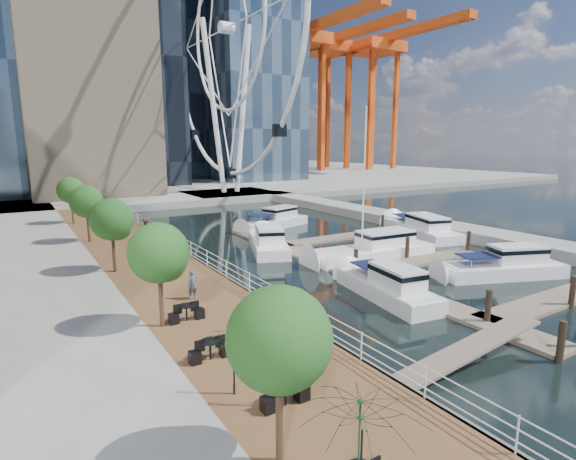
# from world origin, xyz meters

# --- Properties ---
(ground) EXTENTS (520.00, 520.00, 0.00)m
(ground) POSITION_xyz_m (0.00, 0.00, 0.00)
(ground) COLOR black
(ground) RESTS_ON ground
(boardwalk) EXTENTS (6.00, 60.00, 1.00)m
(boardwalk) POSITION_xyz_m (-9.00, 15.00, 0.50)
(boardwalk) COLOR brown
(boardwalk) RESTS_ON ground
(seawall) EXTENTS (0.25, 60.00, 1.00)m
(seawall) POSITION_xyz_m (-6.00, 15.00, 0.50)
(seawall) COLOR #595954
(seawall) RESTS_ON ground
(land_far) EXTENTS (200.00, 114.00, 1.00)m
(land_far) POSITION_xyz_m (0.00, 102.00, 0.50)
(land_far) COLOR gray
(land_far) RESTS_ON ground
(breakwater) EXTENTS (4.00, 60.00, 1.00)m
(breakwater) POSITION_xyz_m (20.00, 20.00, 0.50)
(breakwater) COLOR gray
(breakwater) RESTS_ON ground
(pier) EXTENTS (14.00, 12.00, 1.00)m
(pier) POSITION_xyz_m (14.00, 52.00, 0.50)
(pier) COLOR gray
(pier) RESTS_ON ground
(railing) EXTENTS (0.10, 60.00, 1.05)m
(railing) POSITION_xyz_m (-6.10, 15.00, 1.52)
(railing) COLOR white
(railing) RESTS_ON boardwalk
(floating_docks) EXTENTS (16.00, 34.00, 2.60)m
(floating_docks) POSITION_xyz_m (7.97, 9.98, 0.49)
(floating_docks) COLOR #6D6051
(floating_docks) RESTS_ON ground
(ferris_wheel) EXTENTS (5.80, 45.60, 47.80)m
(ferris_wheel) POSITION_xyz_m (14.00, 52.00, 25.92)
(ferris_wheel) COLOR white
(ferris_wheel) RESTS_ON ground
(port_cranes) EXTENTS (40.00, 52.00, 38.00)m
(port_cranes) POSITION_xyz_m (67.67, 95.67, 20.00)
(port_cranes) COLOR #D84C14
(port_cranes) RESTS_ON ground
(street_trees) EXTENTS (2.60, 42.60, 4.60)m
(street_trees) POSITION_xyz_m (-11.40, 14.00, 4.29)
(street_trees) COLOR #3F2B1C
(street_trees) RESTS_ON ground
(cafe_tables) EXTENTS (2.50, 13.70, 0.74)m
(cafe_tables) POSITION_xyz_m (-10.40, -2.00, 1.37)
(cafe_tables) COLOR black
(cafe_tables) RESTS_ON ground
(yacht_foreground) EXTENTS (9.37, 5.63, 2.15)m
(yacht_foreground) POSITION_xyz_m (11.10, 2.45, 0.00)
(yacht_foreground) COLOR white
(yacht_foreground) RESTS_ON ground
(pedestrian_near) EXTENTS (0.62, 0.48, 1.53)m
(pedestrian_near) POSITION_xyz_m (-9.03, 6.63, 1.76)
(pedestrian_near) COLOR #545971
(pedestrian_near) RESTS_ON boardwalk
(pedestrian_mid) EXTENTS (0.98, 1.13, 1.98)m
(pedestrian_mid) POSITION_xyz_m (-7.58, 21.24, 1.99)
(pedestrian_mid) COLOR #816559
(pedestrian_mid) RESTS_ON boardwalk
(pedestrian_far) EXTENTS (1.13, 0.55, 1.87)m
(pedestrian_far) POSITION_xyz_m (-7.88, 28.86, 1.93)
(pedestrian_far) COLOR #32353F
(pedestrian_far) RESTS_ON boardwalk
(moored_yachts) EXTENTS (21.79, 38.42, 11.50)m
(moored_yachts) POSITION_xyz_m (7.41, 11.16, 0.00)
(moored_yachts) COLOR white
(moored_yachts) RESTS_ON ground
(cafe_seating) EXTENTS (3.48, 8.49, 2.62)m
(cafe_seating) POSITION_xyz_m (-10.64, -5.48, 2.19)
(cafe_seating) COLOR #0F3720
(cafe_seating) RESTS_ON ground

